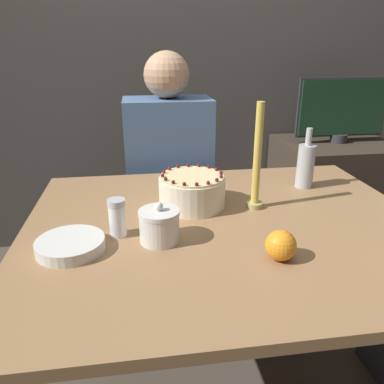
# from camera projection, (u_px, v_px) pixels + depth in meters

# --- Properties ---
(wall_behind) EXTENTS (8.00, 0.05, 2.60)m
(wall_behind) POSITION_uv_depth(u_px,v_px,m) (177.00, 41.00, 2.25)
(wall_behind) COLOR #4C4742
(wall_behind) RESTS_ON ground_plane
(dining_table) EXTENTS (1.24, 1.01, 0.77)m
(dining_table) POSITION_uv_depth(u_px,v_px,m) (226.00, 257.00, 1.20)
(dining_table) COLOR #936D47
(dining_table) RESTS_ON ground_plane
(cake) EXTENTS (0.22, 0.22, 0.12)m
(cake) POSITION_uv_depth(u_px,v_px,m) (192.00, 191.00, 1.25)
(cake) COLOR #EFE5CC
(cake) RESTS_ON dining_table
(sugar_bowl) EXTENTS (0.11, 0.11, 0.12)m
(sugar_bowl) POSITION_uv_depth(u_px,v_px,m) (159.00, 225.00, 1.03)
(sugar_bowl) COLOR silver
(sugar_bowl) RESTS_ON dining_table
(sugar_shaker) EXTENTS (0.05, 0.05, 0.11)m
(sugar_shaker) POSITION_uv_depth(u_px,v_px,m) (117.00, 218.00, 1.06)
(sugar_shaker) COLOR white
(sugar_shaker) RESTS_ON dining_table
(plate_stack) EXTENTS (0.18, 0.18, 0.03)m
(plate_stack) POSITION_uv_depth(u_px,v_px,m) (70.00, 245.00, 0.99)
(plate_stack) COLOR silver
(plate_stack) RESTS_ON dining_table
(candle) EXTENTS (0.06, 0.06, 0.35)m
(candle) POSITION_uv_depth(u_px,v_px,m) (257.00, 165.00, 1.21)
(candle) COLOR tan
(candle) RESTS_ON dining_table
(bottle) EXTENTS (0.06, 0.06, 0.23)m
(bottle) POSITION_uv_depth(u_px,v_px,m) (306.00, 165.00, 1.41)
(bottle) COLOR #B2B7BC
(bottle) RESTS_ON dining_table
(orange_fruit_0) EXTENTS (0.08, 0.08, 0.08)m
(orange_fruit_0) POSITION_uv_depth(u_px,v_px,m) (281.00, 245.00, 0.94)
(orange_fruit_0) COLOR orange
(orange_fruit_0) RESTS_ON dining_table
(person_man_blue_shirt) EXTENTS (0.40, 0.34, 1.26)m
(person_man_blue_shirt) POSITION_uv_depth(u_px,v_px,m) (170.00, 202.00, 1.86)
(person_man_blue_shirt) COLOR #2D2D38
(person_man_blue_shirt) RESTS_ON ground_plane
(side_cabinet) EXTENTS (0.68, 0.55, 0.72)m
(side_cabinet) POSITION_uv_depth(u_px,v_px,m) (330.00, 197.00, 2.42)
(side_cabinet) COLOR #382D23
(side_cabinet) RESTS_ON ground_plane
(tv_monitor) EXTENTS (0.56, 0.10, 0.38)m
(tv_monitor) POSITION_uv_depth(u_px,v_px,m) (342.00, 109.00, 2.22)
(tv_monitor) COLOR #2D2D33
(tv_monitor) RESTS_ON side_cabinet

